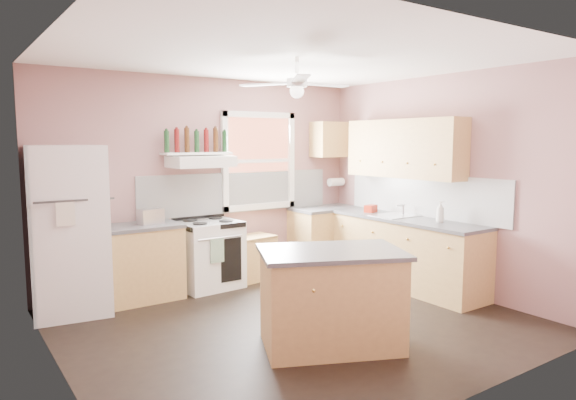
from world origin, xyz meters
TOP-DOWN VIEW (x-y plane):
  - floor at (0.00, 0.00)m, footprint 4.50×4.50m
  - ceiling at (0.00, 0.00)m, footprint 4.50×4.50m
  - wall_back at (0.00, 2.02)m, footprint 4.50×0.05m
  - wall_right at (2.27, 0.00)m, footprint 0.05×4.00m
  - wall_left at (-2.27, 0.00)m, footprint 0.05×4.00m
  - backsplash_back at (0.45, 1.99)m, footprint 2.90×0.03m
  - backsplash_right at (2.23, 0.30)m, footprint 0.03×2.60m
  - window_view at (0.75, 1.98)m, footprint 1.00×0.02m
  - window_frame at (0.75, 1.96)m, footprint 1.16×0.07m
  - refrigerator at (-1.85, 1.66)m, footprint 0.87×0.85m
  - base_cabinet_left at (-1.06, 1.70)m, footprint 0.90×0.60m
  - counter_left at (-1.06, 1.70)m, footprint 0.92×0.62m
  - toaster at (-0.93, 1.68)m, footprint 0.30×0.21m
  - stove at (-0.17, 1.70)m, footprint 0.79×0.69m
  - range_hood at (-0.23, 1.75)m, footprint 0.78×0.50m
  - bottle_shelf at (-0.23, 1.87)m, footprint 0.90×0.26m
  - cart at (0.48, 1.71)m, footprint 0.63×0.46m
  - base_cabinet_corner at (1.75, 1.70)m, footprint 1.00×0.60m
  - base_cabinet_right at (1.95, 0.30)m, footprint 0.60×2.20m
  - counter_corner at (1.75, 1.70)m, footprint 1.02×0.62m
  - counter_right at (1.94, 0.30)m, footprint 0.62×2.22m
  - sink at (1.94, 0.50)m, footprint 0.55×0.45m
  - faucet at (2.10, 0.50)m, footprint 0.03×0.03m
  - upper_cabinet_right at (2.08, 0.50)m, footprint 0.33×1.80m
  - upper_cabinet_corner at (1.95, 1.83)m, footprint 0.60×0.33m
  - paper_towel at (2.07, 1.86)m, footprint 0.26×0.12m
  - island at (-0.09, -0.67)m, footprint 1.42×1.20m
  - island_top at (-0.09, -0.67)m, footprint 1.51×1.29m
  - ceiling_fan_hub at (0.00, 0.00)m, footprint 0.20×0.20m
  - soap_bottle at (1.99, -0.19)m, footprint 0.14×0.14m
  - red_caddy at (1.92, 0.93)m, footprint 0.21×0.17m
  - wine_bottles at (-0.23, 1.87)m, footprint 0.86×0.06m

SIDE VIEW (x-z plane):
  - floor at x=0.00m, z-range 0.00..0.00m
  - cart at x=0.48m, z-range 0.00..0.59m
  - base_cabinet_left at x=-1.06m, z-range 0.00..0.86m
  - stove at x=-0.17m, z-range 0.00..0.86m
  - base_cabinet_corner at x=1.75m, z-range 0.00..0.86m
  - base_cabinet_right at x=1.95m, z-range 0.00..0.86m
  - island at x=-0.09m, z-range 0.00..0.86m
  - counter_left at x=-1.06m, z-range 0.86..0.90m
  - counter_corner at x=1.75m, z-range 0.86..0.90m
  - counter_right at x=1.94m, z-range 0.86..0.90m
  - island_top at x=-0.09m, z-range 0.86..0.90m
  - sink at x=1.94m, z-range 0.88..0.91m
  - refrigerator at x=-1.85m, z-range 0.00..1.83m
  - red_caddy at x=1.92m, z-range 0.90..1.00m
  - faucet at x=2.10m, z-range 0.90..1.04m
  - toaster at x=-0.93m, z-range 0.90..1.08m
  - soap_bottle at x=1.99m, z-range 0.90..1.16m
  - backsplash_back at x=0.45m, z-range 0.90..1.45m
  - backsplash_right at x=2.23m, z-range 0.90..1.45m
  - paper_towel at x=2.07m, z-range 1.19..1.31m
  - wall_back at x=0.00m, z-range 0.00..2.70m
  - wall_right at x=2.27m, z-range 0.00..2.70m
  - wall_left at x=-2.27m, z-range 0.00..2.70m
  - window_view at x=0.75m, z-range 1.00..2.20m
  - window_frame at x=0.75m, z-range 0.92..2.28m
  - range_hood at x=-0.23m, z-range 1.55..1.69m
  - bottle_shelf at x=-0.23m, z-range 1.71..1.73m
  - upper_cabinet_right at x=2.08m, z-range 1.40..2.16m
  - wine_bottles at x=-0.23m, z-range 1.72..2.03m
  - upper_cabinet_corner at x=1.95m, z-range 1.64..2.16m
  - ceiling_fan_hub at x=0.00m, z-range 2.41..2.49m
  - ceiling at x=0.00m, z-range 2.70..2.70m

